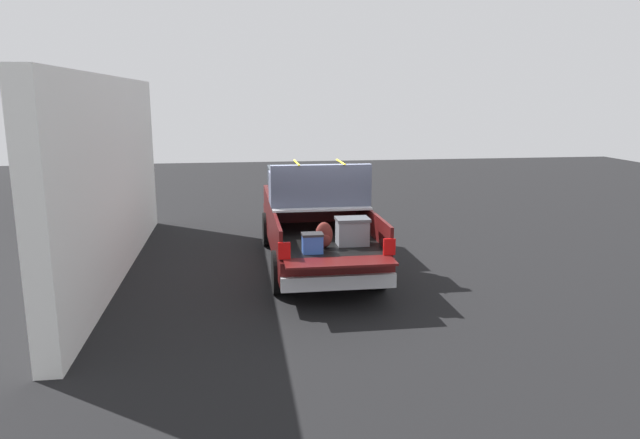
% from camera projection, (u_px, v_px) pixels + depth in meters
% --- Properties ---
extents(ground_plane, '(40.00, 40.00, 0.00)m').
position_uv_depth(ground_plane, '(316.00, 264.00, 12.36)').
color(ground_plane, black).
extents(pickup_truck, '(6.05, 2.06, 2.23)m').
position_uv_depth(pickup_truck, '(314.00, 217.00, 12.52)').
color(pickup_truck, '#470F0F').
rests_on(pickup_truck, ground_plane).
extents(building_facade, '(9.32, 0.36, 3.87)m').
position_uv_depth(building_facade, '(112.00, 177.00, 11.43)').
color(building_facade, white).
rests_on(building_facade, ground_plane).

